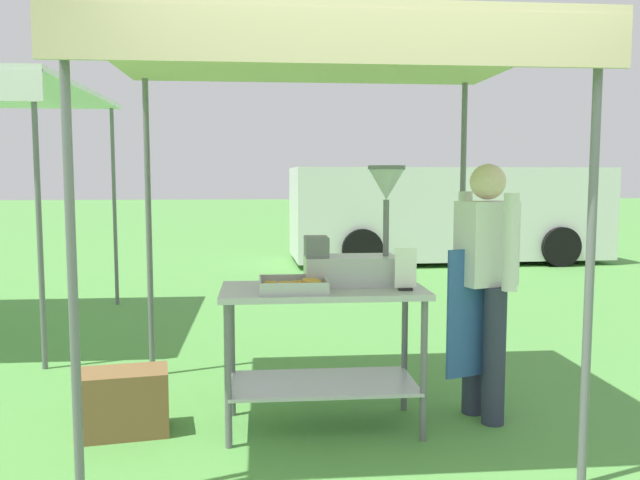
{
  "coord_description": "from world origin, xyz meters",
  "views": [
    {
      "loc": [
        -0.59,
        -3.03,
        1.53
      ],
      "look_at": [
        -0.22,
        1.0,
        1.14
      ],
      "focal_mm": 36.43,
      "sensor_mm": 36.0,
      "label": 1
    }
  ],
  "objects": [
    {
      "name": "donut_fryer",
      "position": [
        -0.01,
        0.89,
        1.1
      ],
      "size": [
        0.61,
        0.28,
        0.73
      ],
      "color": "#B7B7BC",
      "rests_on": "donut_cart"
    },
    {
      "name": "menu_sign",
      "position": [
        0.25,
        0.67,
        0.97
      ],
      "size": [
        0.13,
        0.05,
        0.25
      ],
      "color": "black",
      "rests_on": "donut_cart"
    },
    {
      "name": "vendor",
      "position": [
        0.8,
        0.86,
        0.9
      ],
      "size": [
        0.46,
        0.53,
        1.61
      ],
      "color": "#2D3347",
      "rests_on": "ground"
    },
    {
      "name": "supply_crate",
      "position": [
        -1.41,
        0.82,
        0.19
      ],
      "size": [
        0.55,
        0.38,
        0.38
      ],
      "color": "brown",
      "rests_on": "ground"
    },
    {
      "name": "van_white",
      "position": [
        2.77,
        8.47,
        0.88
      ],
      "size": [
        5.6,
        2.22,
        1.69
      ],
      "color": "white",
      "rests_on": "ground"
    },
    {
      "name": "ground_plane",
      "position": [
        0.0,
        6.0,
        0.0
      ],
      "size": [
        70.0,
        70.0,
        0.0
      ],
      "primitive_type": "plane",
      "color": "#519342"
    },
    {
      "name": "stall_canopy",
      "position": [
        -0.22,
        0.9,
        2.21
      ],
      "size": [
        2.63,
        2.22,
        2.3
      ],
      "color": "slate",
      "rests_on": "ground"
    },
    {
      "name": "donut_cart",
      "position": [
        -0.22,
        0.8,
        0.64
      ],
      "size": [
        1.22,
        0.6,
        0.87
      ],
      "color": "#B7B7BC",
      "rests_on": "ground"
    },
    {
      "name": "donut_tray",
      "position": [
        -0.38,
        0.72,
        0.9
      ],
      "size": [
        0.39,
        0.34,
        0.07
      ],
      "color": "#B7B7BC",
      "rests_on": "donut_cart"
    }
  ]
}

